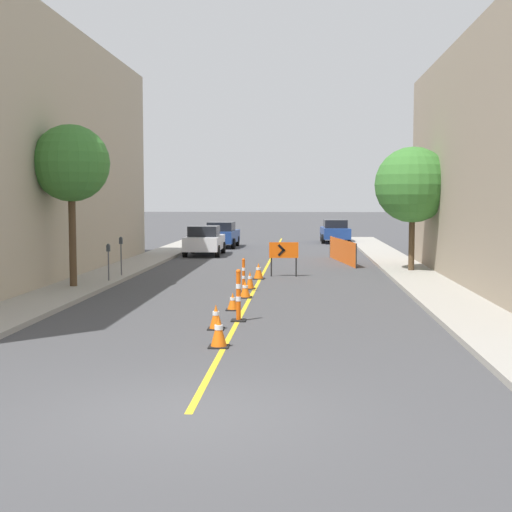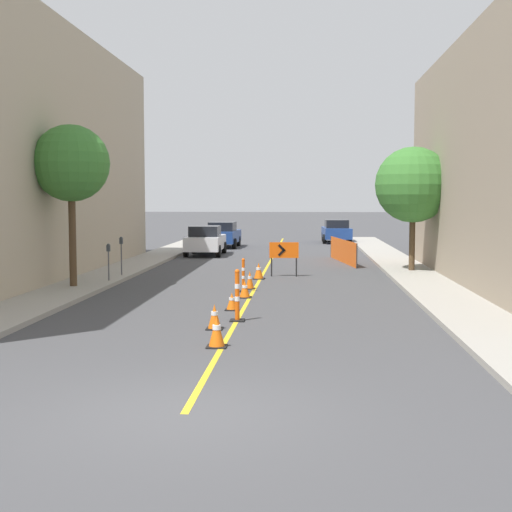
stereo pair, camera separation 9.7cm
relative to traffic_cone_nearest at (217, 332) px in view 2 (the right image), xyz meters
name	(u,v)px [view 2 (the right image)]	position (x,y,z in m)	size (l,w,h in m)	color
ground_plane	(184,414)	(0.11, -4.59, -0.32)	(300.00, 300.00, 0.00)	#424244
lane_stripe	(267,266)	(0.11, 17.66, -0.32)	(0.12, 44.48, 0.01)	gold
sidewalk_left	(138,264)	(-5.84, 17.66, -0.25)	(2.00, 44.48, 0.14)	#9E998E
sidewalk_right	(400,265)	(6.05, 17.66, -0.25)	(2.00, 44.48, 0.14)	#9E998E
traffic_cone_nearest	(217,332)	(0.00, 0.00, 0.00)	(0.42, 0.42, 0.65)	black
traffic_cone_second	(215,317)	(-0.30, 2.00, -0.03)	(0.39, 0.39, 0.60)	black
traffic_cone_third	(232,302)	(-0.19, 4.87, -0.08)	(0.37, 0.37, 0.49)	black
traffic_cone_fourth	(245,289)	(-0.05, 7.34, -0.06)	(0.41, 0.41, 0.54)	black
traffic_cone_fifth	(250,280)	(-0.06, 9.47, -0.02)	(0.35, 0.35, 0.62)	black
traffic_cone_farthest	(259,271)	(0.05, 12.48, -0.02)	(0.45, 0.45, 0.62)	black
delineator_post_front	(237,298)	(0.12, 3.15, 0.25)	(0.37, 0.37, 1.31)	black
delineator_post_rear	(243,277)	(-0.21, 8.75, 0.15)	(0.31, 0.31, 1.11)	black
arrow_barricade_primary	(284,252)	(0.98, 13.44, 0.65)	(1.15, 0.10, 1.35)	#EF560C
safety_mesh_fence	(343,251)	(3.61, 19.79, 0.23)	(0.96, 5.99, 1.10)	#EF560C
parked_car_curb_near	(205,240)	(-3.56, 23.62, 0.48)	(1.94, 4.32, 1.59)	silver
parked_car_curb_mid	(223,235)	(-3.35, 29.86, 0.48)	(1.95, 4.36, 1.59)	navy
parked_car_curb_far	(336,231)	(3.95, 35.12, 0.48)	(1.98, 4.37, 1.59)	navy
parking_meter_near_curb	(121,248)	(-5.19, 12.23, 0.84)	(0.12, 0.11, 1.47)	#4C4C51
parking_meter_far_curb	(108,254)	(-5.19, 10.46, 0.75)	(0.12, 0.11, 1.32)	#4C4C51
street_tree_left_near	(71,164)	(-5.94, 8.82, 3.88)	(2.55, 2.55, 5.36)	#4C3823
street_tree_right_near	(413,185)	(6.15, 14.92, 3.28)	(3.07, 3.07, 5.01)	#4C3823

